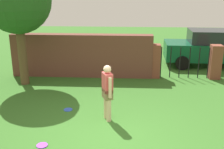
{
  "coord_description": "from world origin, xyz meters",
  "views": [
    {
      "loc": [
        0.44,
        -6.3,
        3.67
      ],
      "look_at": [
        -0.06,
        2.05,
        1.0
      ],
      "focal_mm": 44.55,
      "sensor_mm": 36.0,
      "label": 1
    }
  ],
  "objects": [
    {
      "name": "brick_wall",
      "position": [
        -1.5,
        4.93,
        0.89
      ],
      "size": [
        5.87,
        0.5,
        1.79
      ],
      "primitive_type": "cube",
      "color": "brown",
      "rests_on": "ground"
    },
    {
      "name": "fence_gate",
      "position": [
        2.77,
        4.93,
        0.7
      ],
      "size": [
        2.91,
        0.44,
        1.4
      ],
      "color": "brown",
      "rests_on": "ground"
    },
    {
      "name": "tree",
      "position": [
        -3.6,
        3.8,
        3.17
      ],
      "size": [
        2.46,
        2.46,
        4.43
      ],
      "color": "brown",
      "rests_on": "ground"
    },
    {
      "name": "frisbee_blue",
      "position": [
        -1.4,
        1.48,
        0.01
      ],
      "size": [
        0.27,
        0.27,
        0.02
      ],
      "primitive_type": "cylinder",
      "color": "blue",
      "rests_on": "ground"
    },
    {
      "name": "frisbee_purple",
      "position": [
        -1.6,
        -0.56,
        0.01
      ],
      "size": [
        0.27,
        0.27,
        0.02
      ],
      "primitive_type": "cylinder",
      "color": "purple",
      "rests_on": "ground"
    },
    {
      "name": "car",
      "position": [
        4.31,
        6.88,
        0.86
      ],
      "size": [
        4.25,
        2.03,
        1.72
      ],
      "rotation": [
        0.0,
        0.0,
        3.11
      ],
      "color": "#0C4C2D",
      "rests_on": "ground"
    },
    {
      "name": "ground_plane",
      "position": [
        0.0,
        0.0,
        0.0
      ],
      "size": [
        40.0,
        40.0,
        0.0
      ],
      "primitive_type": "plane",
      "color": "#336623"
    },
    {
      "name": "person",
      "position": [
        -0.12,
        0.92,
        0.9
      ],
      "size": [
        0.34,
        0.5,
        1.62
      ],
      "rotation": [
        0.0,
        0.0,
        1.98
      ],
      "color": "beige",
      "rests_on": "ground"
    }
  ]
}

